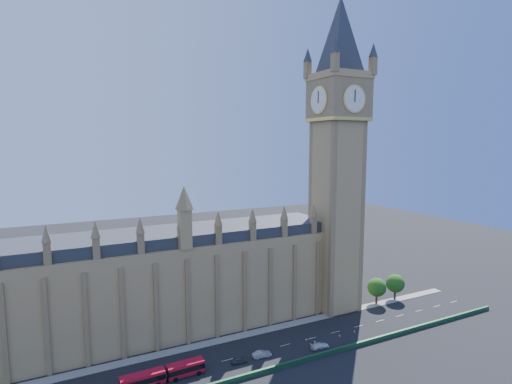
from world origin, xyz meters
name	(u,v)px	position (x,y,z in m)	size (l,w,h in m)	color
ground	(243,356)	(0.00, 0.00, 0.00)	(400.00, 400.00, 0.00)	black
palace_westminster	(120,288)	(-25.00, 22.00, 13.86)	(120.00, 20.00, 28.00)	#AA8252
elizabeth_tower	(338,133)	(38.00, 13.99, 54.56)	(20.59, 20.59, 105.00)	#AA8252
bridge_parapet	(259,373)	(0.00, -9.00, 0.60)	(160.00, 0.60, 1.20)	#1E4C2D
kerb_north	(228,339)	(0.00, 9.50, 0.08)	(160.00, 3.00, 0.16)	gray
tree_east_near	(377,287)	(52.22, 10.08, 5.64)	(6.00, 6.00, 8.50)	#382619
tree_east_far	(396,283)	(60.22, 10.08, 5.64)	(6.00, 6.00, 8.50)	#382619
red_bus	(163,375)	(-19.78, -2.04, 1.63)	(18.30, 3.32, 3.10)	#B00B22
car_grey	(239,361)	(-2.00, -2.52, 0.64)	(1.51, 3.74, 1.28)	#404347
car_silver	(262,354)	(4.03, -2.55, 0.77)	(1.63, 4.67, 1.54)	#929499
car_white	(320,346)	(19.02, -5.36, 0.71)	(1.99, 4.89, 1.42)	white
cone_a	(339,336)	(27.14, -2.84, 0.36)	(0.56, 0.56, 0.73)	black
cone_b	(315,342)	(19.31, -2.72, 0.38)	(0.65, 0.65, 0.78)	black
cone_c	(354,331)	(32.49, -2.55, 0.33)	(0.42, 0.42, 0.66)	black
cone_d	(306,340)	(17.95, -0.66, 0.34)	(0.52, 0.52, 0.70)	black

